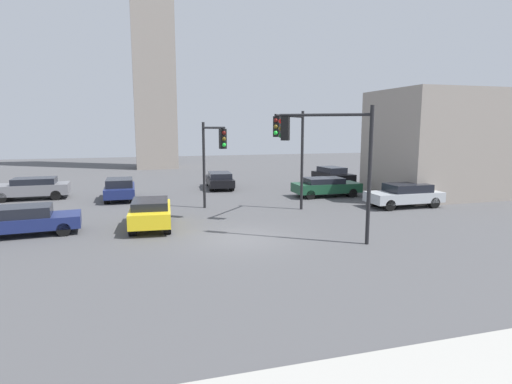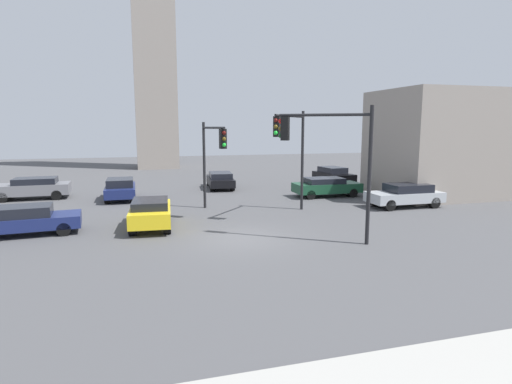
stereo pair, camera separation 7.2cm
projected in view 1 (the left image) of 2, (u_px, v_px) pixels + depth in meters
The scene contains 14 objects.
ground_plane at pixel (241, 239), 18.17m from camera, with size 105.28×105.28×0.00m, color #4C4C4F.
traffic_light_0 at pixel (213, 149), 22.90m from camera, with size 0.67×3.94×5.06m.
traffic_light_1 at pixel (291, 141), 22.42m from camera, with size 2.82×3.17×5.67m.
traffic_light_2 at pixel (328, 147), 17.25m from camera, with size 3.26×2.25×5.64m.
car_0 at pixel (220, 180), 32.93m from camera, with size 2.28×4.66×1.27m.
car_1 at pixel (120, 189), 27.79m from camera, with size 1.88×4.16×1.42m.
car_2 at pixel (151, 212), 20.02m from camera, with size 2.14×4.18×1.39m.
car_3 at pixel (326, 186), 29.10m from camera, with size 4.59×1.99×1.31m.
car_4 at pixel (32, 188), 28.01m from camera, with size 4.72×2.19×1.42m.
car_5 at pixel (25, 220), 18.70m from camera, with size 4.58×2.21×1.32m.
car_6 at pixel (333, 175), 34.99m from camera, with size 2.24×4.23×1.47m.
car_7 at pixel (405, 195), 25.30m from camera, with size 4.46×1.94×1.40m.
building_flank at pixel (466, 143), 29.88m from camera, with size 12.93×6.69×7.24m, color gray.
skyline_tower at pixel (152, 28), 47.27m from camera, with size 4.63×4.63×31.60m, color gray.
Camera 1 is at (-4.28, -17.13, 4.80)m, focal length 29.51 mm.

